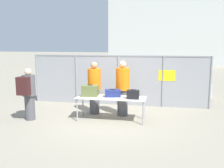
{
  "coord_description": "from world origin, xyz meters",
  "views": [
    {
      "loc": [
        1.58,
        -7.35,
        2.37
      ],
      "look_at": [
        0.04,
        0.63,
        1.05
      ],
      "focal_mm": 40.0,
      "sensor_mm": 36.0,
      "label": 1
    }
  ],
  "objects": [
    {
      "name": "ground_plane",
      "position": [
        0.0,
        0.0,
        0.0
      ],
      "size": [
        120.0,
        120.0,
        0.0
      ],
      "primitive_type": "plane",
      "color": "gray"
    },
    {
      "name": "suitcase_black",
      "position": [
        0.81,
        -0.06,
        0.87
      ],
      "size": [
        0.36,
        0.24,
        0.29
      ],
      "color": "black",
      "rests_on": "inspection_table"
    },
    {
      "name": "security_worker_near",
      "position": [
        0.39,
        0.64,
        0.94
      ],
      "size": [
        0.45,
        0.45,
        1.82
      ],
      "rotation": [
        0.0,
        0.0,
        3.45
      ],
      "color": "#4C4C51",
      "rests_on": "ground_plane"
    },
    {
      "name": "utility_trailer",
      "position": [
        2.16,
        3.94,
        0.39
      ],
      "size": [
        4.02,
        2.08,
        0.66
      ],
      "color": "silver",
      "rests_on": "ground_plane"
    },
    {
      "name": "distant_hangar",
      "position": [
        2.64,
        26.03,
        3.72
      ],
      "size": [
        13.58,
        11.75,
        7.44
      ],
      "color": "#B2B7B2",
      "rests_on": "ground_plane"
    },
    {
      "name": "security_worker_far",
      "position": [
        -0.58,
        0.69,
        0.92
      ],
      "size": [
        0.44,
        0.44,
        1.77
      ],
      "rotation": [
        0.0,
        0.0,
        3.33
      ],
      "color": "#4C4C51",
      "rests_on": "ground_plane"
    },
    {
      "name": "suitcase_navy",
      "position": [
        0.16,
        0.11,
        0.85
      ],
      "size": [
        0.53,
        0.36,
        0.25
      ],
      "color": "navy",
      "rests_on": "inspection_table"
    },
    {
      "name": "traveler_hooded",
      "position": [
        -2.39,
        -0.44,
        0.89
      ],
      "size": [
        0.4,
        0.62,
        1.62
      ],
      "rotation": [
        0.0,
        0.0,
        -0.02
      ],
      "color": "#4C4C51",
      "rests_on": "ground_plane"
    },
    {
      "name": "suitcase_olive",
      "position": [
        -0.56,
        0.06,
        0.91
      ],
      "size": [
        0.51,
        0.37,
        0.37
      ],
      "color": "#566033",
      "rests_on": "inspection_table"
    },
    {
      "name": "inspection_table",
      "position": [
        0.12,
        0.03,
        0.68
      ],
      "size": [
        2.13,
        0.7,
        0.73
      ],
      "color": "silver",
      "rests_on": "ground_plane"
    },
    {
      "name": "fence_section",
      "position": [
        0.02,
        2.04,
        1.02
      ],
      "size": [
        6.84,
        0.07,
        1.94
      ],
      "color": "gray",
      "rests_on": "ground_plane"
    }
  ]
}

